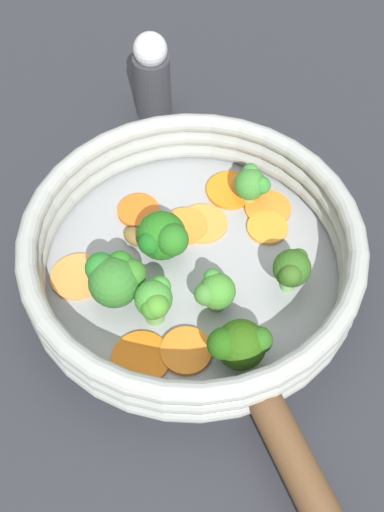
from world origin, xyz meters
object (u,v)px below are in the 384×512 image
at_px(carrot_slice_6, 203,224).
at_px(broccoli_floret_0, 155,301).
at_px(broccoli_floret_6, 252,184).
at_px(carrot_slice_2, 268,209).
at_px(salt_shaker, 152,76).
at_px(carrot_slice_0, 139,211).
at_px(carrot_slice_9, 186,351).
at_px(skillet, 192,272).
at_px(carrot_slice_1, 186,226).
at_px(broccoli_floret_2, 163,237).
at_px(carrot_slice_7, 78,277).
at_px(broccoli_floret_1, 215,291).
at_px(carrot_slice_4, 141,358).
at_px(carrot_slice_3, 248,187).
at_px(carrot_slice_5, 230,190).
at_px(mushroom_piece_0, 135,237).
at_px(broccoli_floret_4, 239,344).
at_px(broccoli_floret_3, 292,270).
at_px(carrot_slice_8, 267,228).
at_px(broccoli_floret_5, 115,278).

bearing_deg(carrot_slice_6, broccoli_floret_0, -69.84).
height_order(carrot_slice_6, broccoli_floret_6, broccoli_floret_6).
height_order(carrot_slice_2, salt_shaker, salt_shaker).
height_order(carrot_slice_0, carrot_slice_9, same).
bearing_deg(broccoli_floret_6, skillet, -84.29).
xyz_separation_m(carrot_slice_0, carrot_slice_1, (0.04, 0.02, 0.00)).
relative_size(carrot_slice_2, broccoli_floret_2, 0.86).
bearing_deg(carrot_slice_7, carrot_slice_9, 5.07).
bearing_deg(carrot_slice_9, salt_shaker, 139.08).
bearing_deg(broccoli_floret_1, carrot_slice_0, 166.39).
bearing_deg(carrot_slice_2, carrot_slice_6, -121.90).
height_order(carrot_slice_4, salt_shaker, salt_shaker).
distance_m(carrot_slice_6, carrot_slice_9, 0.13).
bearing_deg(carrot_slice_0, carrot_slice_4, -44.32).
height_order(carrot_slice_3, carrot_slice_5, carrot_slice_3).
relative_size(carrot_slice_6, mushroom_piece_0, 1.96).
height_order(carrot_slice_4, broccoli_floret_4, broccoli_floret_4).
xyz_separation_m(carrot_slice_6, broccoli_floret_0, (0.04, -0.10, 0.03)).
bearing_deg(carrot_slice_3, broccoli_floret_3, -34.16).
relative_size(carrot_slice_1, carrot_slice_5, 0.88).
bearing_deg(carrot_slice_8, carrot_slice_9, -78.72).
relative_size(carrot_slice_4, carrot_slice_5, 1.03).
distance_m(carrot_slice_4, broccoli_floret_0, 0.05).
bearing_deg(broccoli_floret_2, carrot_slice_9, -35.86).
bearing_deg(carrot_slice_2, skillet, -96.26).
xyz_separation_m(skillet, carrot_slice_7, (-0.06, -0.07, 0.01)).
height_order(carrot_slice_4, broccoli_floret_5, broccoli_floret_5).
relative_size(carrot_slice_9, broccoli_floret_2, 0.83).
bearing_deg(broccoli_floret_6, broccoli_floret_3, -33.19).
bearing_deg(skillet, broccoli_floret_4, -25.67).
relative_size(carrot_slice_1, broccoli_floret_6, 1.05).
height_order(carrot_slice_3, broccoli_floret_3, broccoli_floret_3).
xyz_separation_m(carrot_slice_3, broccoli_floret_4, (0.10, -0.14, 0.02)).
height_order(carrot_slice_0, carrot_slice_7, carrot_slice_0).
bearing_deg(carrot_slice_8, broccoli_floret_3, -37.18).
relative_size(carrot_slice_1, broccoli_floret_4, 0.91).
bearing_deg(carrot_slice_7, carrot_slice_2, 66.00).
height_order(broccoli_floret_3, mushroom_piece_0, broccoli_floret_3).
bearing_deg(carrot_slice_5, carrot_slice_1, -92.36).
relative_size(carrot_slice_8, broccoli_floret_2, 0.75).
xyz_separation_m(broccoli_floret_2, broccoli_floret_5, (0.00, -0.06, 0.01)).
relative_size(broccoli_floret_2, broccoli_floret_3, 1.10).
bearing_deg(carrot_slice_4, broccoli_floret_1, 81.89).
height_order(carrot_slice_4, broccoli_floret_2, broccoli_floret_2).
xyz_separation_m(carrot_slice_4, broccoli_floret_1, (0.01, 0.07, 0.02)).
distance_m(carrot_slice_8, broccoli_floret_0, 0.14).
xyz_separation_m(broccoli_floret_3, broccoli_floret_5, (-0.10, -0.10, 0.00)).
xyz_separation_m(broccoli_floret_5, broccoli_floret_6, (0.01, 0.15, -0.01)).
bearing_deg(carrot_slice_1, carrot_slice_0, -160.14).
xyz_separation_m(broccoli_floret_2, broccoli_floret_6, (0.02, 0.10, -0.00)).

